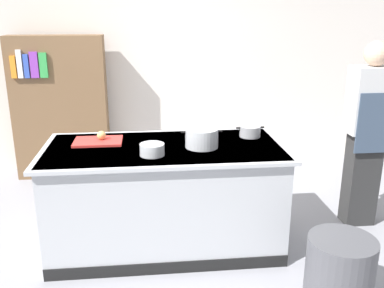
{
  "coord_description": "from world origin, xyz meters",
  "views": [
    {
      "loc": [
        -0.12,
        -3.31,
        1.96
      ],
      "look_at": [
        0.25,
        0.2,
        0.85
      ],
      "focal_mm": 39.58,
      "sensor_mm": 36.0,
      "label": 1
    }
  ],
  "objects_px": {
    "sauce_pan": "(250,131)",
    "trash_bin": "(339,273)",
    "bookshelf": "(61,108)",
    "person_chef": "(367,131)",
    "stock_pot": "(202,138)",
    "onion": "(101,135)",
    "mixing_bowl": "(152,150)"
  },
  "relations": [
    {
      "from": "sauce_pan",
      "to": "bookshelf",
      "type": "relative_size",
      "value": 0.15
    },
    {
      "from": "stock_pot",
      "to": "mixing_bowl",
      "type": "distance_m",
      "value": 0.44
    },
    {
      "from": "sauce_pan",
      "to": "trash_bin",
      "type": "xyz_separation_m",
      "value": [
        0.37,
        -1.15,
        -0.69
      ]
    },
    {
      "from": "person_chef",
      "to": "bookshelf",
      "type": "xyz_separation_m",
      "value": [
        -3.02,
        1.59,
        -0.06
      ]
    },
    {
      "from": "onion",
      "to": "trash_bin",
      "type": "xyz_separation_m",
      "value": [
        1.66,
        -1.13,
        -0.7
      ]
    },
    {
      "from": "person_chef",
      "to": "onion",
      "type": "bearing_deg",
      "value": 93.02
    },
    {
      "from": "stock_pot",
      "to": "person_chef",
      "type": "distance_m",
      "value": 1.58
    },
    {
      "from": "sauce_pan",
      "to": "trash_bin",
      "type": "bearing_deg",
      "value": -71.95
    },
    {
      "from": "onion",
      "to": "stock_pot",
      "type": "distance_m",
      "value": 0.86
    },
    {
      "from": "mixing_bowl",
      "to": "bookshelf",
      "type": "relative_size",
      "value": 0.11
    },
    {
      "from": "onion",
      "to": "trash_bin",
      "type": "height_order",
      "value": "onion"
    },
    {
      "from": "stock_pot",
      "to": "trash_bin",
      "type": "distance_m",
      "value": 1.42
    },
    {
      "from": "stock_pot",
      "to": "person_chef",
      "type": "height_order",
      "value": "person_chef"
    },
    {
      "from": "sauce_pan",
      "to": "mixing_bowl",
      "type": "bearing_deg",
      "value": -154.22
    },
    {
      "from": "mixing_bowl",
      "to": "trash_bin",
      "type": "xyz_separation_m",
      "value": [
        1.24,
        -0.73,
        -0.69
      ]
    },
    {
      "from": "sauce_pan",
      "to": "person_chef",
      "type": "relative_size",
      "value": 0.15
    },
    {
      "from": "bookshelf",
      "to": "stock_pot",
      "type": "bearing_deg",
      "value": -51.46
    },
    {
      "from": "person_chef",
      "to": "trash_bin",
      "type": "bearing_deg",
      "value": 150.47
    },
    {
      "from": "mixing_bowl",
      "to": "trash_bin",
      "type": "height_order",
      "value": "mixing_bowl"
    },
    {
      "from": "bookshelf",
      "to": "trash_bin",
      "type": "bearing_deg",
      "value": -49.88
    },
    {
      "from": "stock_pot",
      "to": "trash_bin",
      "type": "height_order",
      "value": "stock_pot"
    },
    {
      "from": "person_chef",
      "to": "sauce_pan",
      "type": "bearing_deg",
      "value": 92.58
    },
    {
      "from": "mixing_bowl",
      "to": "person_chef",
      "type": "distance_m",
      "value": 2.0
    },
    {
      "from": "onion",
      "to": "trash_bin",
      "type": "distance_m",
      "value": 2.13
    },
    {
      "from": "onion",
      "to": "sauce_pan",
      "type": "bearing_deg",
      "value": 0.96
    },
    {
      "from": "stock_pot",
      "to": "person_chef",
      "type": "xyz_separation_m",
      "value": [
        1.55,
        0.26,
        -0.06
      ]
    },
    {
      "from": "trash_bin",
      "to": "person_chef",
      "type": "bearing_deg",
      "value": 58.03
    },
    {
      "from": "mixing_bowl",
      "to": "bookshelf",
      "type": "distance_m",
      "value": 2.28
    },
    {
      "from": "person_chef",
      "to": "bookshelf",
      "type": "relative_size",
      "value": 1.01
    },
    {
      "from": "sauce_pan",
      "to": "stock_pot",
      "type": "bearing_deg",
      "value": -151.1
    },
    {
      "from": "mixing_bowl",
      "to": "trash_bin",
      "type": "bearing_deg",
      "value": -30.42
    },
    {
      "from": "person_chef",
      "to": "bookshelf",
      "type": "height_order",
      "value": "person_chef"
    }
  ]
}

